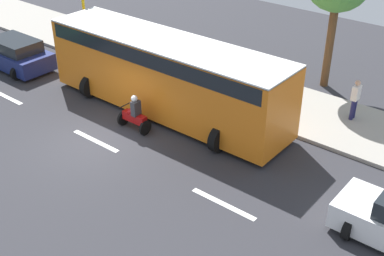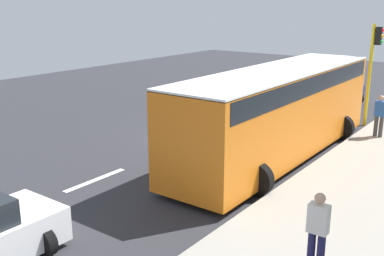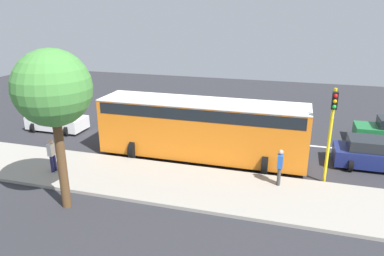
% 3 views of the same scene
% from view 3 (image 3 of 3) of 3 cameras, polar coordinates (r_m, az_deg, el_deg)
% --- Properties ---
extents(ground_plane, '(40.00, 60.00, 0.10)m').
position_cam_3_polar(ground_plane, '(22.85, 5.00, -1.60)').
color(ground_plane, '#2D2D33').
extents(sidewalk, '(4.00, 60.00, 0.15)m').
position_cam_3_polar(sidewalk, '(16.56, 0.03, -9.19)').
color(sidewalk, '#9E998E').
rests_on(sidewalk, ground).
extents(lane_stripe_far_north, '(0.20, 2.40, 0.01)m').
position_cam_3_polar(lane_stripe_far_north, '(27.65, -20.15, 1.01)').
color(lane_stripe_far_north, white).
rests_on(lane_stripe_far_north, ground).
extents(lane_stripe_north, '(0.20, 2.40, 0.01)m').
position_cam_3_polar(lane_stripe_north, '(24.63, -8.79, -0.11)').
color(lane_stripe_north, white).
rests_on(lane_stripe_north, ground).
extents(lane_stripe_mid, '(0.20, 2.40, 0.01)m').
position_cam_3_polar(lane_stripe_mid, '(22.83, 5.00, -1.47)').
color(lane_stripe_mid, white).
rests_on(lane_stripe_mid, ground).
extents(lane_stripe_south, '(0.20, 2.40, 0.01)m').
position_cam_3_polar(lane_stripe_south, '(22.53, 20.13, -2.85)').
color(lane_stripe_south, white).
rests_on(lane_stripe_south, ground).
extents(car_dark_blue, '(2.31, 4.50, 1.52)m').
position_cam_3_polar(car_dark_blue, '(20.57, 27.63, -3.78)').
color(car_dark_blue, navy).
rests_on(car_dark_blue, ground).
extents(car_white, '(2.13, 3.84, 1.52)m').
position_cam_3_polar(car_white, '(25.53, -20.81, 1.19)').
color(car_white, white).
rests_on(car_white, ground).
extents(city_bus, '(3.20, 11.00, 3.16)m').
position_cam_3_polar(city_bus, '(19.09, 1.56, 0.41)').
color(city_bus, orange).
rests_on(city_bus, ground).
extents(motorcycle, '(0.60, 1.30, 1.53)m').
position_cam_3_polar(motorcycle, '(21.29, 2.71, -1.09)').
color(motorcycle, black).
rests_on(motorcycle, ground).
extents(pedestrian_near_signal, '(0.40, 0.24, 1.69)m').
position_cam_3_polar(pedestrian_near_signal, '(18.70, -21.36, -3.87)').
color(pedestrian_near_signal, '#1E1E4C').
rests_on(pedestrian_near_signal, sidewalk).
extents(pedestrian_by_tree, '(0.40, 0.24, 1.69)m').
position_cam_3_polar(pedestrian_by_tree, '(16.62, 13.79, -5.88)').
color(pedestrian_by_tree, '#3F3F3F').
rests_on(pedestrian_by_tree, sidewalk).
extents(traffic_light_corner, '(0.49, 0.24, 4.50)m').
position_cam_3_polar(traffic_light_corner, '(17.01, 21.31, 0.68)').
color(traffic_light_corner, yellow).
rests_on(traffic_light_corner, ground).
extents(street_tree_center, '(2.92, 2.92, 6.43)m').
position_cam_3_polar(street_tree_center, '(14.31, -21.29, 5.73)').
color(street_tree_center, brown).
rests_on(street_tree_center, ground).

